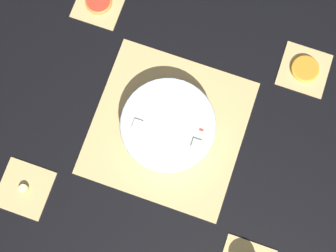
% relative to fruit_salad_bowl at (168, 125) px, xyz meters
% --- Properties ---
extents(ground_plane, '(6.00, 6.00, 0.00)m').
position_rel_fruit_salad_bowl_xyz_m(ground_plane, '(-0.00, -0.00, -0.04)').
color(ground_plane, black).
extents(bamboo_mat_center, '(0.42, 0.41, 0.01)m').
position_rel_fruit_salad_bowl_xyz_m(bamboo_mat_center, '(-0.00, -0.00, -0.03)').
color(bamboo_mat_center, '#D6B775').
rests_on(bamboo_mat_center, ground_plane).
extents(coaster_mat_near_left, '(0.14, 0.14, 0.01)m').
position_rel_fruit_salad_bowl_xyz_m(coaster_mat_near_left, '(-0.32, -0.29, -0.03)').
color(coaster_mat_near_left, '#D6B775').
rests_on(coaster_mat_near_left, ground_plane).
extents(coaster_mat_near_right, '(0.14, 0.14, 0.01)m').
position_rel_fruit_salad_bowl_xyz_m(coaster_mat_near_right, '(0.32, -0.29, -0.03)').
color(coaster_mat_near_right, '#D6B775').
rests_on(coaster_mat_near_right, ground_plane).
extents(coaster_mat_far_right, '(0.14, 0.14, 0.01)m').
position_rel_fruit_salad_bowl_xyz_m(coaster_mat_far_right, '(0.32, 0.29, -0.03)').
color(coaster_mat_far_right, '#D6B775').
rests_on(coaster_mat_far_right, ground_plane).
extents(fruit_salad_bowl, '(0.26, 0.26, 0.06)m').
position_rel_fruit_salad_bowl_xyz_m(fruit_salad_bowl, '(0.00, 0.00, 0.00)').
color(fruit_salad_bowl, silver).
rests_on(fruit_salad_bowl, bamboo_mat_center).
extents(orange_slice_whole, '(0.08, 0.08, 0.01)m').
position_rel_fruit_salad_bowl_xyz_m(orange_slice_whole, '(-0.32, -0.29, -0.03)').
color(orange_slice_whole, orange).
rests_on(orange_slice_whole, coaster_mat_near_left).
extents(banana_coin_single, '(0.03, 0.03, 0.01)m').
position_rel_fruit_salad_bowl_xyz_m(banana_coin_single, '(0.32, 0.29, -0.03)').
color(banana_coin_single, beige).
rests_on(banana_coin_single, coaster_mat_far_right).
extents(grapefruit_slice, '(0.08, 0.08, 0.01)m').
position_rel_fruit_salad_bowl_xyz_m(grapefruit_slice, '(0.32, -0.29, -0.03)').
color(grapefruit_slice, red).
rests_on(grapefruit_slice, coaster_mat_near_right).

